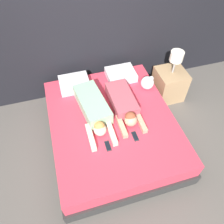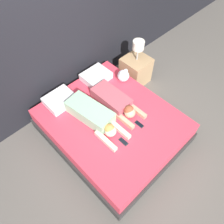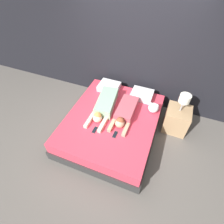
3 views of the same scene
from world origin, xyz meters
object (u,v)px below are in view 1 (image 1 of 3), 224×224
object	(u,v)px
cell_phone_left	(108,146)
plush_toy	(147,82)
pillow_head_left	(74,83)
bed	(112,128)
cell_phone_right	(135,136)
nightstand	(169,83)
person_left	(94,109)
pillow_head_right	(121,74)
person_right	(124,104)

from	to	relation	value
cell_phone_left	plush_toy	xyz separation A→B (m)	(0.92, 0.90, 0.11)
pillow_head_left	cell_phone_left	xyz separation A→B (m)	(0.22, -1.26, -0.06)
bed	cell_phone_right	size ratio (longest dim) A/B	13.64
pillow_head_left	nightstand	bearing A→B (deg)	-7.48
bed	plush_toy	bearing A→B (deg)	32.43
bed	plush_toy	world-z (taller)	plush_toy
nightstand	bed	bearing A→B (deg)	-154.11
person_left	cell_phone_right	xyz separation A→B (m)	(0.44, -0.56, -0.10)
bed	nightstand	bearing A→B (deg)	25.89
cell_phone_right	pillow_head_left	bearing A→B (deg)	116.81
pillow_head_left	plush_toy	bearing A→B (deg)	-17.70
pillow_head_left	nightstand	distance (m)	1.69
person_left	cell_phone_left	distance (m)	0.61
cell_phone_left	pillow_head_left	bearing A→B (deg)	99.75
pillow_head_left	cell_phone_left	bearing A→B (deg)	-80.25
pillow_head_right	cell_phone_left	world-z (taller)	pillow_head_right
cell_phone_left	person_left	bearing A→B (deg)	94.18
person_left	plush_toy	world-z (taller)	plush_toy
bed	cell_phone_left	xyz separation A→B (m)	(-0.18, -0.43, 0.25)
pillow_head_right	cell_phone_left	bearing A→B (deg)	-114.88
nightstand	cell_phone_left	bearing A→B (deg)	-144.14
cell_phone_left	cell_phone_right	bearing A→B (deg)	6.05
cell_phone_right	nightstand	world-z (taller)	nightstand
person_left	nightstand	distance (m)	1.58
pillow_head_right	plush_toy	bearing A→B (deg)	-47.34
pillow_head_right	nightstand	distance (m)	0.92
pillow_head_left	cell_phone_left	distance (m)	1.28
pillow_head_left	cell_phone_left	size ratio (longest dim) A/B	2.99
person_left	plush_toy	distance (m)	1.01
person_left	person_right	world-z (taller)	person_left
person_right	cell_phone_left	xyz separation A→B (m)	(-0.41, -0.58, -0.08)
pillow_head_right	cell_phone_right	bearing A→B (deg)	-98.66
person_left	nightstand	bearing A→B (deg)	16.46
cell_phone_left	nightstand	xyz separation A→B (m)	(1.45, 1.04, -0.17)
pillow_head_left	nightstand	world-z (taller)	nightstand
person_right	cell_phone_right	world-z (taller)	person_right
bed	person_left	size ratio (longest dim) A/B	1.93
person_right	cell_phone_left	distance (m)	0.71
person_right	nightstand	xyz separation A→B (m)	(1.03, 0.47, -0.25)
person_left	person_right	size ratio (longest dim) A/B	1.16
bed	nightstand	xyz separation A→B (m)	(1.26, 0.61, 0.08)
cell_phone_left	nightstand	bearing A→B (deg)	35.86
person_right	cell_phone_right	xyz separation A→B (m)	(-0.01, -0.53, -0.08)
cell_phone_right	nightstand	size ratio (longest dim) A/B	0.16
bed	cell_phone_right	distance (m)	0.51
bed	cell_phone_left	size ratio (longest dim) A/B	13.64
person_left	cell_phone_left	size ratio (longest dim) A/B	7.07
pillow_head_right	person_right	xyz separation A→B (m)	(-0.17, -0.69, 0.02)
cell_phone_left	plush_toy	bearing A→B (deg)	44.37
pillow_head_right	plush_toy	xyz separation A→B (m)	(0.33, -0.36, 0.05)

